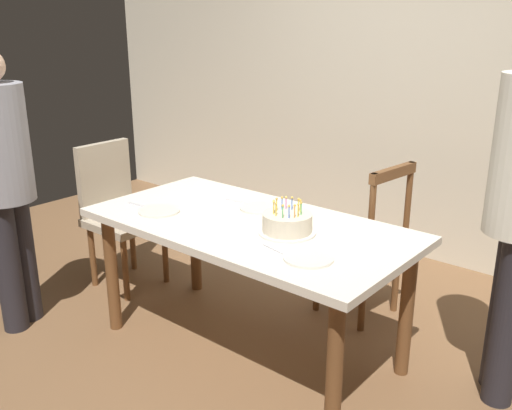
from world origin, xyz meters
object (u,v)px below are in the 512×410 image
(plate_near_celebrant, at_px, (159,211))
(birthday_cake, at_px, (287,224))
(dining_table, at_px, (249,238))
(plate_near_guest, at_px, (309,258))
(chair_spindle_back, at_px, (363,243))
(plate_far_side, at_px, (260,208))
(chair_upholstered, at_px, (117,207))
(person_celebrant, at_px, (4,177))

(plate_near_celebrant, bearing_deg, birthday_cake, 14.76)
(dining_table, xyz_separation_m, plate_near_celebrant, (-0.46, -0.19, 0.10))
(plate_near_guest, bearing_deg, chair_spindle_back, 104.92)
(dining_table, relative_size, plate_far_side, 7.66)
(plate_near_guest, bearing_deg, chair_upholstered, 170.66)
(birthday_cake, height_order, plate_near_guest, birthday_cake)
(plate_near_celebrant, height_order, chair_upholstered, chair_upholstered)
(dining_table, height_order, plate_far_side, plate_far_side)
(plate_near_celebrant, bearing_deg, chair_upholstered, 159.60)
(birthday_cake, bearing_deg, plate_far_side, 149.16)
(plate_far_side, distance_m, plate_near_guest, 0.71)
(plate_near_celebrant, height_order, plate_far_side, same)
(dining_table, height_order, plate_near_celebrant, plate_near_celebrant)
(dining_table, relative_size, chair_spindle_back, 1.77)
(plate_far_side, distance_m, person_celebrant, 1.41)
(dining_table, xyz_separation_m, plate_far_side, (-0.08, 0.19, 0.10))
(dining_table, xyz_separation_m, chair_spindle_back, (0.26, 0.75, -0.19))
(plate_near_celebrant, xyz_separation_m, plate_far_side, (0.38, 0.39, 0.00))
(plate_near_celebrant, xyz_separation_m, chair_upholstered, (-0.77, 0.29, -0.21))
(birthday_cake, xyz_separation_m, plate_near_guest, (0.26, -0.19, -0.04))
(birthday_cake, bearing_deg, chair_upholstered, 176.22)
(chair_spindle_back, bearing_deg, plate_far_side, -121.54)
(birthday_cake, relative_size, chair_spindle_back, 0.29)
(plate_far_side, relative_size, chair_upholstered, 0.23)
(person_celebrant, bearing_deg, plate_near_guest, 14.80)
(chair_spindle_back, xyz_separation_m, chair_upholstered, (-1.49, -0.65, 0.07))
(chair_upholstered, bearing_deg, person_celebrant, -88.39)
(plate_near_celebrant, bearing_deg, dining_table, 22.66)
(plate_near_celebrant, distance_m, person_celebrant, 0.89)
(birthday_cake, distance_m, plate_far_side, 0.39)
(birthday_cake, relative_size, chair_upholstered, 0.29)
(dining_table, xyz_separation_m, birthday_cake, (0.25, -0.01, 0.14))
(plate_far_side, distance_m, chair_spindle_back, 0.71)
(birthday_cake, bearing_deg, person_celebrant, -156.29)
(plate_near_celebrant, xyz_separation_m, chair_spindle_back, (0.72, 0.94, -0.29))
(plate_far_side, xyz_separation_m, chair_upholstered, (-1.15, -0.10, -0.21))
(dining_table, xyz_separation_m, chair_upholstered, (-1.23, 0.09, -0.12))
(plate_near_celebrant, bearing_deg, plate_far_side, 45.59)
(birthday_cake, bearing_deg, plate_near_guest, -36.24)
(dining_table, distance_m, birthday_cake, 0.29)
(plate_far_side, bearing_deg, chair_spindle_back, 58.46)
(chair_spindle_back, height_order, person_celebrant, person_celebrant)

